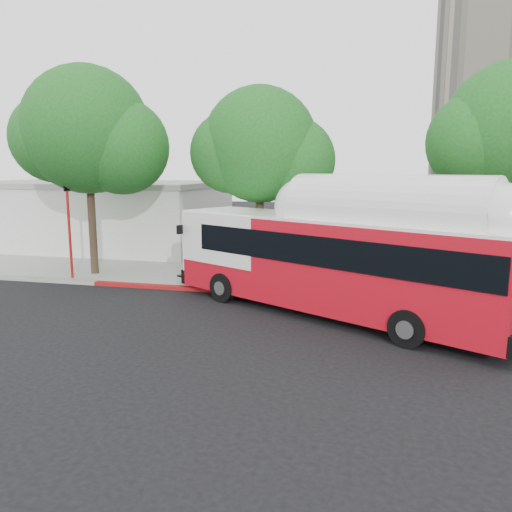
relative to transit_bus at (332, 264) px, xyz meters
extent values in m
plane|color=black|center=(-2.57, -1.62, -1.85)|extent=(120.00, 120.00, 0.00)
cube|color=gray|center=(-2.57, 4.88, -1.77)|extent=(60.00, 5.00, 0.15)
cube|color=gray|center=(-2.57, 2.28, -1.77)|extent=(60.00, 0.30, 0.15)
cube|color=maroon|center=(-5.57, 2.28, -1.77)|extent=(10.00, 0.32, 0.16)
cylinder|color=#2D2116|center=(-11.57, 3.88, 1.19)|extent=(0.36, 0.36, 6.08)
sphere|color=#17501A|center=(-11.57, 3.88, 4.99)|extent=(5.80, 5.80, 5.80)
sphere|color=#17501A|center=(-9.97, 4.08, 4.23)|extent=(4.35, 4.35, 4.35)
cylinder|color=#2D2116|center=(-3.57, 4.38, 0.87)|extent=(0.36, 0.36, 5.44)
sphere|color=#17501A|center=(-3.57, 4.38, 4.27)|extent=(5.00, 5.00, 5.00)
sphere|color=#17501A|center=(-2.19, 4.58, 3.59)|extent=(3.75, 3.75, 3.75)
cylinder|color=#2D2116|center=(6.43, 4.18, 1.03)|extent=(0.36, 0.36, 5.76)
cube|color=silver|center=(-16.57, 12.38, 0.15)|extent=(16.00, 10.00, 4.00)
cube|color=gray|center=(-16.57, 12.38, 2.25)|extent=(16.20, 10.20, 0.30)
cube|color=red|center=(-0.08, 0.04, 0.01)|extent=(12.21, 8.24, 3.00)
cube|color=black|center=(0.37, -0.20, 0.63)|extent=(11.15, 7.71, 0.98)
cube|color=white|center=(-0.08, 0.04, 1.55)|extent=(12.17, 8.17, 0.10)
cube|color=white|center=(1.74, -0.93, 1.82)|extent=(6.81, 4.95, 0.57)
cube|color=black|center=(-6.05, 3.25, -1.33)|extent=(1.61, 2.03, 0.06)
imported|color=navy|center=(-6.05, 3.25, -0.83)|extent=(1.38, 1.86, 0.93)
cylinder|color=#AF1512|center=(-12.03, 2.72, 0.22)|extent=(0.12, 0.12, 4.13)
cube|color=black|center=(-12.03, 2.72, 2.38)|extent=(0.05, 0.41, 0.26)
camera|label=1|loc=(1.33, -17.13, 3.27)|focal=35.00mm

